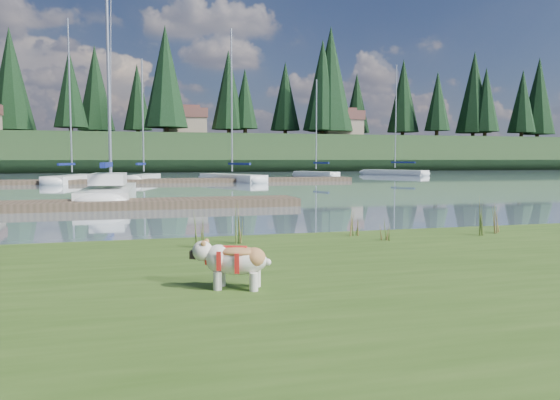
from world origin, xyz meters
name	(u,v)px	position (x,y,z in m)	size (l,w,h in m)	color
ground	(160,183)	(0.00, 30.00, 0.00)	(200.00, 200.00, 0.00)	#7890A0
bank	(342,305)	(0.00, -6.00, 0.17)	(60.00, 9.00, 0.35)	#35521A
ridge	(143,154)	(0.00, 73.00, 2.50)	(200.00, 20.00, 5.00)	#1C3118
bulldog	(235,259)	(-1.15, -5.63, 0.68)	(0.90, 0.59, 0.53)	silver
sailboat_main	(111,190)	(-3.03, 13.99, 0.42)	(2.35, 9.89, 14.02)	silver
dock_near	(79,205)	(-4.00, 9.00, 0.15)	(16.00, 2.00, 0.30)	#4C3D2C
dock_far	(187,180)	(2.00, 30.00, 0.15)	(26.00, 2.20, 0.30)	#4C3D2C
sailboat_bg_1	(76,178)	(-6.09, 32.47, 0.33)	(3.90, 8.30, 12.19)	silver
sailboat_bg_2	(146,177)	(-0.93, 32.74, 0.33)	(3.03, 6.33, 9.59)	silver
sailboat_bg_3	(227,177)	(5.36, 31.52, 0.32)	(4.71, 8.14, 11.99)	silver
sailboat_bg_4	(312,174)	(14.97, 38.52, 0.33)	(3.32, 6.30, 9.43)	silver
sailboat_bg_5	(389,172)	(25.63, 43.36, 0.32)	(5.55, 8.24, 12.07)	silver
weed_0	(238,226)	(-0.49, -2.44, 0.65)	(0.17, 0.14, 0.73)	#475B23
weed_1	(355,223)	(1.82, -2.14, 0.59)	(0.17, 0.14, 0.56)	#475B23
weed_2	(476,218)	(4.06, -2.69, 0.68)	(0.17, 0.14, 0.78)	#475B23
weed_3	(200,232)	(-1.16, -2.69, 0.61)	(0.17, 0.14, 0.62)	#475B23
weed_4	(386,231)	(2.13, -2.82, 0.51)	(0.17, 0.14, 0.39)	#475B23
weed_5	(495,218)	(4.66, -2.46, 0.65)	(0.17, 0.14, 0.71)	#475B23
mud_lip	(255,250)	(0.00, -1.60, 0.07)	(60.00, 0.50, 0.14)	#33281C
conifer_3	(70,89)	(-10.00, 72.00, 11.74)	(4.84, 4.84, 12.25)	#382619
conifer_4	(166,76)	(3.00, 66.00, 13.09)	(6.16, 6.16, 15.10)	#382619
conifer_5	(245,99)	(15.00, 70.00, 10.83)	(3.96, 3.96, 10.35)	#382619
conifer_6	(331,79)	(28.00, 68.00, 13.99)	(7.04, 7.04, 17.00)	#382619
conifer_7	(403,96)	(42.00, 71.00, 12.19)	(5.28, 5.28, 13.20)	#382619
conifer_8	(486,100)	(55.00, 67.00, 11.51)	(4.62, 4.62, 11.77)	#382619
conifer_9	(539,96)	(68.00, 70.00, 12.87)	(5.94, 5.94, 14.62)	#382619
house_1	(185,121)	(6.00, 71.00, 7.31)	(6.30, 5.30, 4.65)	gray
house_2	(340,123)	(30.00, 69.00, 7.31)	(6.30, 5.30, 4.65)	gray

